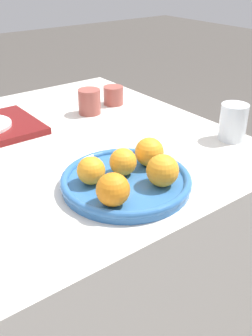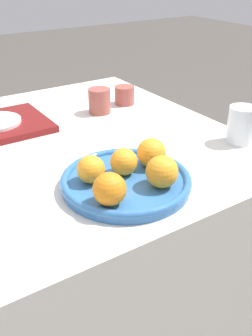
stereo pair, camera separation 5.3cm
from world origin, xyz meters
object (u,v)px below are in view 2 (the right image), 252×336
at_px(fruit_platter, 126,181).
at_px(orange_3, 91,169).
at_px(orange_2, 162,172).
at_px(orange_0, 124,162).
at_px(orange_1, 110,189).
at_px(water_glass, 241,125).
at_px(cup_1, 99,101).
at_px(cup_2, 124,95).
at_px(orange_4, 151,153).

bearing_deg(fruit_platter, orange_3, 154.89).
bearing_deg(orange_2, orange_0, 113.39).
relative_size(orange_0, orange_1, 0.91).
distance_m(orange_0, orange_1, 0.13).
bearing_deg(orange_2, water_glass, 15.24).
xyz_separation_m(cup_1, cup_2, (0.12, 0.03, -0.01)).
height_order(orange_1, cup_2, orange_1).
xyz_separation_m(orange_0, water_glass, (0.40, 0.01, -0.00)).
bearing_deg(water_glass, orange_1, -169.00).
xyz_separation_m(fruit_platter, water_glass, (0.41, 0.03, 0.04)).
bearing_deg(orange_1, orange_4, 27.22).
xyz_separation_m(orange_1, orange_4, (0.17, 0.09, -0.00)).
bearing_deg(water_glass, fruit_platter, -175.86).
bearing_deg(cup_1, orange_1, -117.85).
height_order(orange_0, cup_2, orange_0).
height_order(fruit_platter, orange_4, orange_4).
relative_size(orange_3, water_glass, 0.61).
relative_size(orange_1, cup_1, 0.85).
distance_m(orange_1, cup_1, 0.59).
height_order(orange_1, orange_4, same).
bearing_deg(orange_4, water_glass, 1.41).
xyz_separation_m(orange_0, cup_2, (0.30, 0.46, -0.02)).
relative_size(orange_3, cup_2, 0.90).
relative_size(fruit_platter, orange_3, 4.74).
bearing_deg(orange_2, orange_4, 67.14).
height_order(orange_3, water_glass, water_glass).
xyz_separation_m(orange_1, cup_1, (0.28, 0.52, -0.01)).
height_order(fruit_platter, cup_2, cup_2).
height_order(orange_4, cup_2, orange_4).
height_order(orange_2, water_glass, water_glass).
bearing_deg(orange_3, orange_4, -4.34).
relative_size(orange_0, orange_3, 1.01).
xyz_separation_m(orange_3, cup_1, (0.26, 0.42, -0.01)).
distance_m(orange_1, orange_4, 0.19).
distance_m(orange_0, water_glass, 0.40).
bearing_deg(orange_3, orange_0, -7.09).
distance_m(orange_4, cup_2, 0.51).
xyz_separation_m(fruit_platter, cup_1, (0.19, 0.46, 0.03)).
xyz_separation_m(orange_0, cup_1, (0.18, 0.43, -0.01)).
distance_m(orange_0, orange_2, 0.10).
distance_m(fruit_platter, orange_4, 0.10).
height_order(orange_0, orange_2, orange_2).
relative_size(fruit_platter, cup_2, 4.28).
height_order(fruit_platter, cup_1, cup_1).
distance_m(orange_0, orange_4, 0.08).
bearing_deg(orange_1, cup_2, 54.36).
bearing_deg(cup_2, orange_1, -125.64).
bearing_deg(cup_1, cup_2, 13.02).
bearing_deg(cup_2, water_glass, -78.04).
xyz_separation_m(orange_1, cup_2, (0.39, 0.55, -0.02)).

